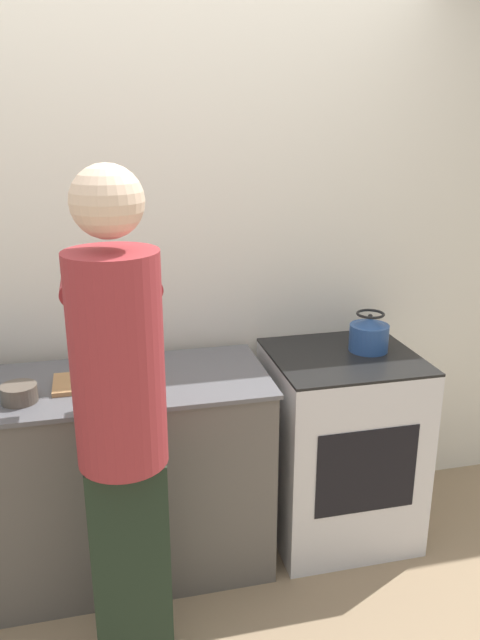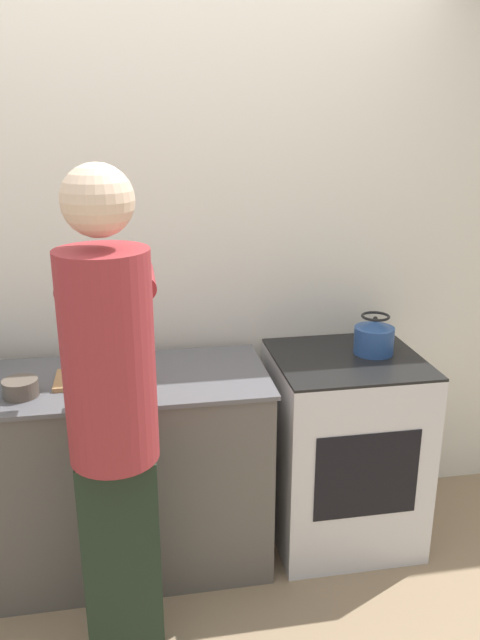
{
  "view_description": "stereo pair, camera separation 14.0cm",
  "coord_description": "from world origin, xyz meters",
  "px_view_note": "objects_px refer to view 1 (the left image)",
  "views": [
    {
      "loc": [
        -0.27,
        -2.11,
        1.92
      ],
      "look_at": [
        0.28,
        0.2,
        1.14
      ],
      "focal_mm": 35.0,
      "sensor_mm": 36.0,
      "label": 1
    },
    {
      "loc": [
        -0.14,
        -2.14,
        1.92
      ],
      "look_at": [
        0.28,
        0.2,
        1.14
      ],
      "focal_mm": 35.0,
      "sensor_mm": 36.0,
      "label": 2
    }
  ],
  "objects_px": {
    "person": "(121,416)",
    "cutting_board": "(104,381)",
    "knife": "(99,377)",
    "kettle": "(369,335)",
    "oven": "(339,445)"
  },
  "relations": [
    {
      "from": "person",
      "to": "cutting_board",
      "type": "xyz_separation_m",
      "value": [
        -0.05,
        0.53,
        -0.1
      ]
    },
    {
      "from": "kettle",
      "to": "oven",
      "type": "bearing_deg",
      "value": -166.29
    },
    {
      "from": "knife",
      "to": "oven",
      "type": "bearing_deg",
      "value": -0.02
    },
    {
      "from": "person",
      "to": "oven",
      "type": "bearing_deg",
      "value": 28.89
    },
    {
      "from": "knife",
      "to": "kettle",
      "type": "bearing_deg",
      "value": 1.38
    },
    {
      "from": "oven",
      "to": "person",
      "type": "xyz_separation_m",
      "value": [
        -1.01,
        -0.55,
        0.54
      ]
    },
    {
      "from": "knife",
      "to": "kettle",
      "type": "height_order",
      "value": "kettle"
    },
    {
      "from": "knife",
      "to": "kettle",
      "type": "relative_size",
      "value": 1.27
    },
    {
      "from": "cutting_board",
      "to": "oven",
      "type": "bearing_deg",
      "value": 1.47
    },
    {
      "from": "person",
      "to": "knife",
      "type": "height_order",
      "value": "person"
    },
    {
      "from": "cutting_board",
      "to": "knife",
      "type": "height_order",
      "value": "knife"
    },
    {
      "from": "person",
      "to": "kettle",
      "type": "relative_size",
      "value": 9.99
    },
    {
      "from": "oven",
      "to": "person",
      "type": "relative_size",
      "value": 0.5
    },
    {
      "from": "knife",
      "to": "person",
      "type": "bearing_deg",
      "value": -84.11
    },
    {
      "from": "oven",
      "to": "person",
      "type": "height_order",
      "value": "person"
    }
  ]
}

